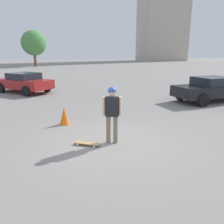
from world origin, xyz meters
TOP-DOWN VIEW (x-y plane):
  - ground_plane at (0.00, 0.00)m, footprint 220.00×220.00m
  - person at (0.00, 0.00)m, footprint 0.30×0.57m
  - skateboard at (-0.02, 0.79)m, footprint 0.57×0.78m
  - car_parked_near at (4.56, -7.00)m, footprint 2.44×4.51m
  - car_parked_far at (10.32, 3.89)m, footprint 4.26×4.32m
  - tree_distant at (43.27, 5.83)m, footprint 5.03×5.03m
  - traffic_cone at (2.22, 1.37)m, footprint 0.38×0.38m

SIDE VIEW (x-z plane):
  - ground_plane at x=0.00m, z-range 0.00..0.00m
  - skateboard at x=-0.02m, z-range 0.02..0.10m
  - traffic_cone at x=2.22m, z-range 0.00..0.70m
  - car_parked_far at x=10.32m, z-range 0.05..1.45m
  - car_parked_near at x=4.56m, z-range 0.04..1.46m
  - person at x=0.00m, z-range 0.19..1.96m
  - tree_distant at x=43.27m, z-range 1.10..8.39m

